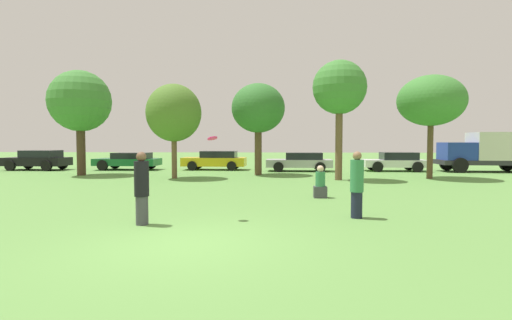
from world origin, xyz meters
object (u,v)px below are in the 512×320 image
person_catcher (357,185)px  parked_car_white (395,161)px  person_thrower (142,188)px  frisbee (212,138)px  parked_car_black (38,160)px  parked_car_silver (300,161)px  delivery_truck_blue (491,150)px  tree_4 (431,101)px  bystander_sitting (320,184)px  parked_car_green (129,160)px  tree_3 (339,89)px  tree_0 (80,102)px  tree_1 (174,113)px  tree_2 (258,109)px  parked_car_yellow (215,160)px

person_catcher → parked_car_white: (5.84, 15.82, -0.20)m
person_thrower → frisbee: bearing=13.5°
parked_car_black → parked_car_silver: parked_car_black is taller
parked_car_black → delivery_truck_blue: delivery_truck_blue is taller
parked_car_black → tree_4: bearing=170.9°
parked_car_silver → parked_car_white: size_ratio=1.07×
bystander_sitting → parked_car_silver: bearing=89.7°
person_thrower → bystander_sitting: person_thrower is taller
parked_car_black → parked_car_green: size_ratio=0.96×
tree_3 → parked_car_silver: bearing=105.5°
tree_0 → parked_car_white: tree_0 is taller
tree_1 → parked_car_green: 8.09m
tree_2 → parked_car_green: bearing=158.9°
tree_0 → tree_4: size_ratio=1.11×
tree_1 → parked_car_green: tree_1 is taller
tree_0 → tree_4: bearing=-2.9°
person_thrower → tree_4: 16.71m
tree_0 → delivery_truck_blue: (25.23, 3.77, -2.87)m
bystander_sitting → person_thrower: bearing=-135.8°
person_thrower → tree_2: bearing=69.5°
tree_0 → parked_car_white: bearing=11.9°
tree_1 → tree_3: size_ratio=0.83×
parked_car_black → parked_car_white: (24.27, 0.27, -0.05)m
person_catcher → parked_car_white: 16.87m
tree_0 → parked_car_silver: 13.95m
person_thrower → tree_1: 11.78m
parked_car_silver → parked_car_green: bearing=-1.0°
frisbee → parked_car_silver: size_ratio=0.06×
person_thrower → frisbee: frisbee is taller
parked_car_yellow → person_thrower: bearing=95.2°
person_thrower → bystander_sitting: 6.63m
parked_car_green → parked_car_white: (18.12, -0.26, 0.01)m
tree_0 → frisbee: bearing=-51.2°
bystander_sitting → tree_3: size_ratio=0.19×
person_thrower → person_catcher: person_thrower is taller
tree_0 → tree_1: size_ratio=1.21×
tree_1 → parked_car_silver: 9.24m
frisbee → parked_car_silver: 16.20m
tree_3 → parked_car_green: 15.35m
tree_0 → parked_car_silver: (12.95, 3.72, -3.61)m
tree_0 → parked_car_silver: size_ratio=1.40×
tree_0 → person_thrower: bearing=-57.6°
tree_4 → parked_car_green: 19.43m
bystander_sitting → parked_car_white: 13.83m
parked_car_yellow → parked_car_silver: (5.81, -0.92, -0.03)m
bystander_sitting → tree_4: (6.61, 7.23, 3.63)m
parked_car_black → delivery_truck_blue: size_ratio=0.67×
delivery_truck_blue → frisbee: bearing=47.5°
tree_4 → parked_car_black: tree_4 is taller
person_thrower → tree_4: (11.35, 11.84, 3.22)m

